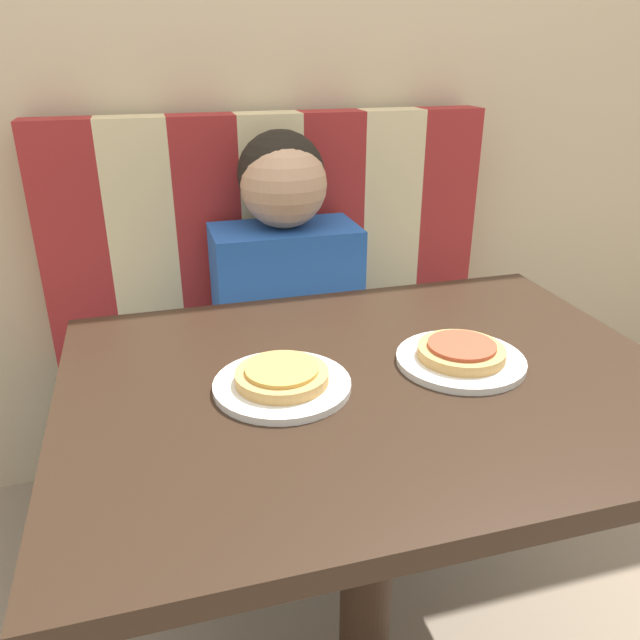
% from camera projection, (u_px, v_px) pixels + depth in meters
% --- Properties ---
extents(wall_back, '(7.00, 0.05, 2.60)m').
position_uv_depth(wall_back, '(256.00, 18.00, 1.61)').
color(wall_back, '#C6B28E').
rests_on(wall_back, ground_plane).
extents(booth_seat, '(1.21, 0.46, 0.43)m').
position_uv_depth(booth_seat, '(289.00, 431.00, 1.80)').
color(booth_seat, navy).
rests_on(booth_seat, ground_plane).
extents(booth_backrest, '(1.21, 0.10, 0.65)m').
position_uv_depth(booth_backrest, '(271.00, 234.00, 1.74)').
color(booth_backrest, maroon).
rests_on(booth_backrest, booth_seat).
extents(dining_table, '(0.99, 0.74, 0.75)m').
position_uv_depth(dining_table, '(372.00, 427.00, 1.05)').
color(dining_table, black).
rests_on(dining_table, ground_plane).
extents(person, '(0.37, 0.24, 0.62)m').
position_uv_depth(person, '(285.00, 253.00, 1.59)').
color(person, '#2356B2').
rests_on(person, booth_seat).
extents(plate_left, '(0.22, 0.22, 0.01)m').
position_uv_depth(plate_left, '(283.00, 386.00, 0.97)').
color(plate_left, white).
rests_on(plate_left, dining_table).
extents(plate_right, '(0.22, 0.22, 0.01)m').
position_uv_depth(plate_right, '(461.00, 361.00, 1.04)').
color(plate_right, white).
rests_on(plate_right, dining_table).
extents(pizza_left, '(0.15, 0.15, 0.02)m').
position_uv_depth(pizza_left, '(282.00, 376.00, 0.96)').
color(pizza_left, tan).
rests_on(pizza_left, plate_left).
extents(pizza_right, '(0.15, 0.15, 0.02)m').
position_uv_depth(pizza_right, '(462.00, 352.00, 1.04)').
color(pizza_right, tan).
rests_on(pizza_right, plate_right).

